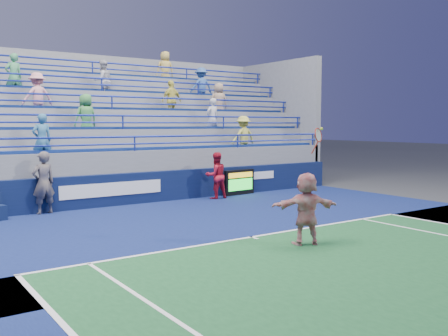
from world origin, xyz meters
TOP-DOWN VIEW (x-y plane):
  - ground at (0.00, 0.00)m, footprint 120.00×120.00m
  - sponsor_wall at (0.00, 6.50)m, footprint 18.00×0.32m
  - bleacher_stand at (-0.00, 10.27)m, footprint 18.00×5.60m
  - serve_speed_board at (4.20, 6.17)m, footprint 1.45×0.28m
  - tennis_player at (0.59, -1.28)m, footprint 1.63×1.11m
  - line_judge at (-3.29, 6.24)m, footprint 0.78×0.58m
  - ball_girl at (2.90, 5.87)m, footprint 0.91×0.74m

SIDE VIEW (x-z plane):
  - ground at x=0.00m, z-range 0.00..0.00m
  - serve_speed_board at x=4.20m, z-range 0.00..1.00m
  - sponsor_wall at x=0.00m, z-range 0.00..1.10m
  - tennis_player at x=0.59m, z-range -0.51..2.21m
  - ball_girl at x=2.90m, z-range 0.00..1.74m
  - line_judge at x=-3.29m, z-range 0.00..1.96m
  - bleacher_stand at x=0.00m, z-range -1.52..4.61m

